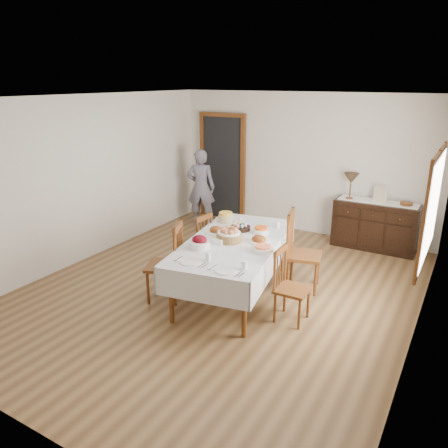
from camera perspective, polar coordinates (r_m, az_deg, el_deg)
The scene contains 26 objects.
ground at distance 6.18m, azimuth -0.47°, elevation -8.63°, with size 6.00×6.00×0.00m, color brown.
room_shell at distance 6.06m, azimuth 0.35°, elevation 7.27°, with size 5.02×6.02×2.65m.
dining_table at distance 5.81m, azimuth 1.31°, elevation -3.00°, with size 1.54×2.44×0.78m.
chair_left_near at distance 5.78m, azimuth -7.33°, elevation -4.90°, with size 0.58×0.58×1.07m.
chair_left_far at distance 6.54m, azimuth -3.45°, elevation -2.54°, with size 0.42×0.42×0.94m.
chair_right_near at distance 5.35m, azimuth 8.48°, elevation -7.84°, with size 0.39×0.39×0.92m.
chair_right_far at distance 6.12m, azimuth 9.92°, elevation -3.43°, with size 0.56×0.56×1.12m.
sideboard at distance 7.94m, azimuth 19.11°, elevation -0.18°, with size 1.39×0.51×0.83m.
person at distance 8.68m, azimuth -3.04°, elevation 5.12°, with size 0.51×0.33×1.63m, color slate.
bread_basket at distance 5.72m, azimuth 0.66°, elevation -1.50°, with size 0.33×0.33×0.19m.
egg_basket at distance 6.17m, azimuth 2.15°, elevation -0.44°, with size 0.28×0.28×0.11m.
ham_platter_a at distance 6.05m, azimuth -1.04°, elevation -0.87°, with size 0.30×0.30×0.11m.
ham_platter_b at distance 5.73m, azimuth 4.56°, elevation -2.07°, with size 0.27×0.27×0.11m.
beet_bowl at distance 5.51m, azimuth -3.21°, elevation -2.46°, with size 0.27×0.27×0.17m.
carrot_bowl at distance 6.05m, azimuth 4.83°, elevation -0.83°, with size 0.23×0.23×0.09m.
pineapple_bowl at distance 6.51m, azimuth 0.22°, elevation 0.89°, with size 0.23×0.23×0.15m.
casserole_dish at distance 5.42m, azimuth 5.10°, elevation -3.25°, with size 0.27×0.27×0.08m.
butter_dish at distance 5.65m, azimuth -0.72°, elevation -2.28°, with size 0.15×0.11×0.07m.
setting_left at distance 5.13m, azimuth -3.66°, elevation -4.71°, with size 0.44×0.31×0.10m.
setting_right at distance 4.89m, azimuth 1.03°, elevation -5.84°, with size 0.44×0.31×0.10m.
glass_far_a at distance 6.44m, azimuth 2.16°, elevation 0.48°, with size 0.06×0.06×0.10m.
glass_far_b at distance 6.29m, azimuth 7.03°, elevation -0.06°, with size 0.06×0.06×0.10m.
runner at distance 7.84m, azimuth 19.48°, elevation 2.77°, with size 1.30×0.35×0.01m.
table_lamp at distance 7.80m, azimuth 16.28°, elevation 5.67°, with size 0.26×0.26×0.46m.
picture_frame at distance 7.74m, azimuth 19.73°, elevation 3.57°, with size 0.22×0.08×0.28m.
deco_bowl at distance 7.77m, azimuth 22.71°, elevation 2.44°, with size 0.20×0.20×0.06m.
Camera 1 is at (2.82, -4.73, 2.82)m, focal length 35.00 mm.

